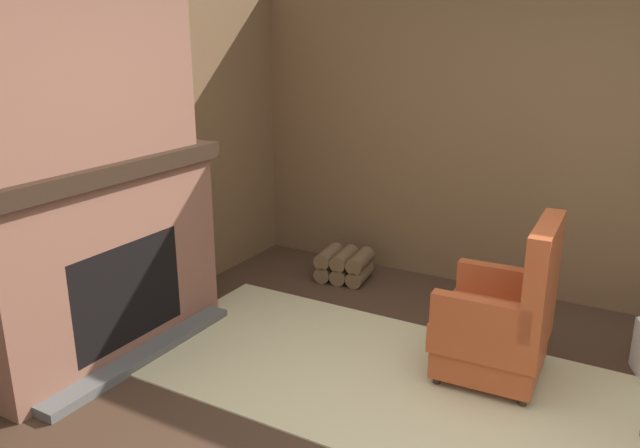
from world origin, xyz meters
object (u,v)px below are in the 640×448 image
storage_case (106,142)px  oil_lamp_vase (53,152)px  firewood_stack (344,265)px  armchair (502,322)px

storage_case → oil_lamp_vase: bearing=-90.0°
firewood_stack → oil_lamp_vase: bearing=-111.8°
firewood_stack → storage_case: 2.28m
armchair → firewood_stack: (-1.57, 0.94, -0.24)m
firewood_stack → storage_case: (-0.84, -1.71, 1.25)m
armchair → storage_case: size_ratio=5.02×
oil_lamp_vase → storage_case: bearing=90.0°
storage_case → firewood_stack: bearing=63.7°
armchair → oil_lamp_vase: 2.87m
firewood_stack → oil_lamp_vase: size_ratio=2.02×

